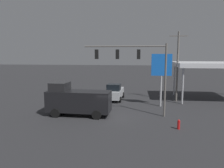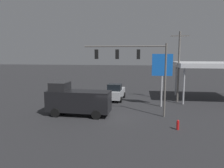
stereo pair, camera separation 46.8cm
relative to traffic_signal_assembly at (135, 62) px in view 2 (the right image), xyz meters
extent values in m
plane|color=#2D2D30|center=(2.60, 0.91, -5.76)|extent=(200.00, 200.00, 0.00)
cylinder|color=slate|center=(-3.10, 0.02, -1.92)|extent=(0.20, 0.20, 7.69)
cylinder|color=slate|center=(1.15, 0.02, 1.62)|extent=(8.49, 0.14, 0.14)
cube|color=black|center=(-0.30, 0.02, 0.80)|extent=(0.36, 0.28, 1.00)
sphere|color=#FF4141|center=(-0.30, -0.16, 1.10)|extent=(0.22, 0.22, 0.22)
sphere|color=#392305|center=(-0.30, -0.16, 0.80)|extent=(0.22, 0.22, 0.22)
sphere|color=black|center=(-0.30, -0.16, 0.50)|extent=(0.22, 0.22, 0.22)
cube|color=black|center=(1.91, 0.02, 0.80)|extent=(0.36, 0.28, 1.00)
sphere|color=#FF4141|center=(1.91, -0.16, 1.10)|extent=(0.22, 0.22, 0.22)
sphere|color=#392305|center=(1.91, -0.16, 0.80)|extent=(0.22, 0.22, 0.22)
sphere|color=black|center=(1.91, -0.16, 0.50)|extent=(0.22, 0.22, 0.22)
cube|color=black|center=(4.12, 0.02, 0.80)|extent=(0.36, 0.28, 1.00)
sphere|color=#FF4141|center=(4.12, -0.16, 1.10)|extent=(0.22, 0.22, 0.22)
sphere|color=#392305|center=(4.12, -0.16, 0.80)|extent=(0.22, 0.22, 0.22)
sphere|color=black|center=(4.12, -0.16, 0.50)|extent=(0.22, 0.22, 0.22)
cylinder|color=slate|center=(-5.71, -7.69, -0.98)|extent=(0.26, 0.26, 9.57)
cube|color=slate|center=(-5.71, -7.69, 3.21)|extent=(2.40, 0.14, 0.14)
cube|color=silver|center=(-11.13, -9.38, -0.67)|extent=(11.03, 7.57, 0.60)
cube|color=red|center=(-11.13, -13.19, -0.67)|extent=(11.03, 0.06, 0.36)
cylinder|color=#B7B7BC|center=(-6.21, -12.57, -3.37)|extent=(0.24, 0.24, 4.79)
cylinder|color=#B7B7BC|center=(-6.21, -6.20, -3.37)|extent=(0.24, 0.24, 4.79)
cylinder|color=#B7B7BC|center=(-3.21, -4.53, -2.47)|extent=(0.24, 0.24, 6.60)
cube|color=blue|center=(-3.21, -4.53, -0.51)|extent=(2.50, 0.24, 2.69)
cube|color=black|center=(-3.21, -4.66, -0.51)|extent=(1.75, 0.04, 0.94)
cube|color=silver|center=(2.93, -7.92, -4.81)|extent=(2.35, 5.32, 1.10)
cube|color=black|center=(2.99, -7.02, -3.81)|extent=(1.95, 1.72, 0.90)
cylinder|color=black|center=(2.02, -6.16, -5.36)|extent=(0.27, 0.81, 0.80)
cylinder|color=black|center=(4.06, -6.30, -5.36)|extent=(0.27, 0.81, 0.80)
cylinder|color=black|center=(1.79, -9.53, -5.36)|extent=(0.27, 0.81, 0.80)
cylinder|color=black|center=(3.83, -9.67, -5.36)|extent=(0.27, 0.81, 0.80)
cube|color=black|center=(6.00, 0.58, -4.18)|extent=(6.91, 2.64, 2.20)
cube|color=black|center=(8.10, 0.47, -2.63)|extent=(1.90, 2.20, 0.90)
cylinder|color=black|center=(8.27, 1.64, -5.28)|extent=(0.97, 0.27, 0.96)
cylinder|color=black|center=(8.15, -0.70, -5.28)|extent=(0.97, 0.27, 0.96)
cylinder|color=black|center=(3.85, 1.86, -5.28)|extent=(0.97, 0.27, 0.96)
cylinder|color=black|center=(3.74, -0.48, -5.28)|extent=(0.97, 0.27, 0.96)
cylinder|color=red|center=(-3.87, 3.89, -5.41)|extent=(0.24, 0.24, 0.70)
sphere|color=red|center=(-3.87, 3.89, -4.99)|extent=(0.22, 0.22, 0.22)
camera|label=1|loc=(0.00, 23.00, 0.92)|focal=35.00mm
camera|label=2|loc=(-0.46, 22.94, 0.92)|focal=35.00mm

